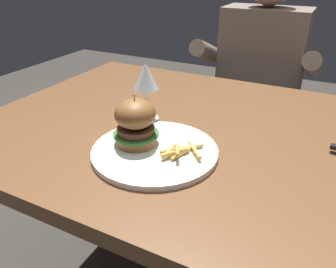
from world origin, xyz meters
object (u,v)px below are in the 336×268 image
object	(u,v)px
main_plate	(155,151)
burger_sandwich	(136,122)
wine_glass	(146,78)
diner_person	(256,100)

from	to	relation	value
main_plate	burger_sandwich	world-z (taller)	burger_sandwich
burger_sandwich	wine_glass	size ratio (longest dim) A/B	0.76
wine_glass	diner_person	xyz separation A→B (m)	(0.16, 0.74, -0.30)
burger_sandwich	wine_glass	bearing A→B (deg)	111.48
wine_glass	diner_person	size ratio (longest dim) A/B	0.14
wine_glass	diner_person	world-z (taller)	diner_person
wine_glass	diner_person	distance (m)	0.82
main_plate	diner_person	size ratio (longest dim) A/B	0.26
wine_glass	diner_person	bearing A→B (deg)	77.58
main_plate	wine_glass	world-z (taller)	wine_glass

